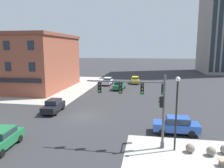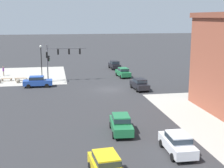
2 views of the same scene
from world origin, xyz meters
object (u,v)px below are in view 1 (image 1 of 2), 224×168
traffic_signal_main (146,99)px  car_main_mid (177,124)px  car_cross_far (108,81)px  bollard_sphere_curb_b (211,151)px  car_parked_curb (2,138)px  street_lamp_corner_near (177,106)px  bollard_sphere_curb_a (190,148)px  car_cross_westbound (53,105)px  car_main_southbound_near (119,85)px  car_main_southbound_far (135,80)px

traffic_signal_main → car_main_mid: size_ratio=1.49×
car_main_mid → car_cross_far: same height
bollard_sphere_curb_b → car_parked_curb: car_parked_curb is taller
street_lamp_corner_near → car_cross_far: (-11.42, 30.82, -2.85)m
street_lamp_corner_near → car_main_mid: 4.72m
bollard_sphere_curb_a → bollard_sphere_curb_b: bearing=-11.1°
car_cross_westbound → car_main_southbound_near: bearing=69.4°
bollard_sphere_curb_b → car_main_southbound_far: (-7.98, 34.22, 0.56)m
bollard_sphere_curb_a → traffic_signal_main: bearing=170.6°
car_main_southbound_far → car_main_mid: 30.61m
traffic_signal_main → car_main_southbound_near: (-5.56, 25.04, -3.18)m
bollard_sphere_curb_b → street_lamp_corner_near: bearing=170.4°
car_main_southbound_far → car_main_mid: (5.86, -30.04, 0.00)m
car_cross_westbound → bollard_sphere_curb_b: bearing=-27.5°
car_main_southbound_near → car_main_mid: (8.59, -21.77, 0.00)m
street_lamp_corner_near → bollard_sphere_curb_b: bearing=-9.6°
car_parked_curb → car_cross_westbound: bearing=91.2°
street_lamp_corner_near → car_cross_far: 32.99m
car_main_mid → car_cross_westbound: bearing=162.4°
car_main_mid → car_cross_far: 29.64m
street_lamp_corner_near → car_parked_curb: (-14.18, -2.06, -2.85)m
bollard_sphere_curb_a → bollard_sphere_curb_b: size_ratio=1.00×
bollard_sphere_curb_b → street_lamp_corner_near: 4.37m
street_lamp_corner_near → car_cross_westbound: street_lamp_corner_near is taller
traffic_signal_main → car_parked_curb: traffic_signal_main is taller
street_lamp_corner_near → car_main_southbound_near: 26.86m
bollard_sphere_curb_a → car_cross_westbound: car_cross_westbound is taller
traffic_signal_main → bollard_sphere_curb_a: traffic_signal_main is taller
street_lamp_corner_near → car_cross_westbound: (-14.40, 8.46, -2.85)m
traffic_signal_main → car_main_southbound_far: 33.59m
car_cross_westbound → street_lamp_corner_near: bearing=-30.4°
car_main_southbound_far → traffic_signal_main: bearing=-85.1°
bollard_sphere_curb_a → street_lamp_corner_near: (-1.20, 0.16, 3.40)m
bollard_sphere_curb_b → car_main_southbound_near: car_main_southbound_near is taller
traffic_signal_main → car_main_southbound_far: bearing=94.9°
car_main_southbound_near → car_parked_curb: size_ratio=1.00×
car_main_southbound_near → car_cross_westbound: 18.18m
car_parked_curb → car_main_mid: 15.85m
street_lamp_corner_near → car_main_mid: street_lamp_corner_near is taller
car_cross_far → car_main_southbound_far: bearing=25.6°
traffic_signal_main → car_main_mid: (3.03, 3.28, -3.18)m
traffic_signal_main → car_main_southbound_far: (-2.83, 33.32, -3.18)m
street_lamp_corner_near → car_parked_curb: 14.61m
car_cross_westbound → car_main_mid: bearing=-17.6°
car_main_mid → bollard_sphere_curb_a: bearing=-80.9°
bollard_sphere_curb_a → car_main_mid: size_ratio=0.16×
car_main_southbound_far → car_main_mid: bearing=-79.0°
bollard_sphere_curb_a → car_main_mid: car_main_mid is taller
street_lamp_corner_near → car_main_southbound_near: bearing=107.4°
bollard_sphere_curb_b → car_main_mid: bearing=117.0°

